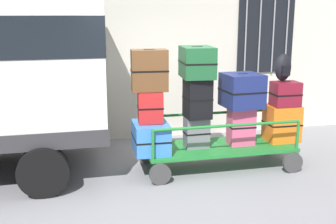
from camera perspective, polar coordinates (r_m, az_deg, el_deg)
ground_plane at (r=6.65m, az=0.49°, el=-8.46°), size 40.00×40.00×0.00m
building_wall at (r=8.38m, az=-3.16°, el=13.50°), size 12.00×0.38×5.00m
luggage_cart at (r=6.91m, az=6.77°, el=-4.97°), size 2.45×1.00×0.37m
cart_railing at (r=6.78m, az=6.87°, el=-1.44°), size 2.35×0.87×0.46m
suitcase_left_bottom at (r=6.50m, az=-2.31°, el=-3.41°), size 0.55×0.68×0.46m
suitcase_left_middle at (r=6.41m, az=-2.39°, el=0.66°), size 0.40×0.33×0.48m
suitcase_left_top at (r=6.35m, az=-2.51°, el=5.60°), size 0.56×0.35×0.62m
suitcase_midleft_bottom at (r=6.72m, az=3.84°, el=-2.74°), size 0.39×0.27×0.49m
suitcase_midleft_middle at (r=6.56m, az=3.97°, el=1.87°), size 0.39×0.41×0.62m
suitcase_midleft_top at (r=6.52m, az=3.91°, el=6.68°), size 0.52×0.67×0.48m
suitcase_center_bottom at (r=6.93m, az=9.76°, el=-1.84°), size 0.42×0.30×0.62m
suitcase_center_middle at (r=6.82m, az=9.87°, el=2.88°), size 0.62×0.62×0.53m
suitcase_midright_bottom at (r=7.29m, az=15.00°, el=-1.42°), size 0.53×0.46×0.61m
suitcase_midright_middle at (r=7.13m, az=15.46°, el=2.36°), size 0.44×0.34×0.40m
backpack at (r=7.09m, az=15.17°, el=5.76°), size 0.27×0.22×0.44m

